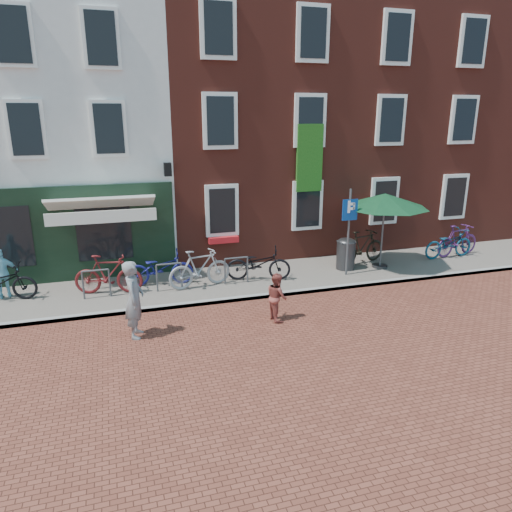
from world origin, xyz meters
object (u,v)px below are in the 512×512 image
object	(u,v)px
bicycle_1	(108,274)
bicycle_7	(458,240)
parasol	(385,198)
bicycle_4	(258,264)
parking_sign	(349,222)
bicycle_2	(160,268)
boy	(277,297)
woman	(134,299)
bicycle_5	(362,247)
litter_bin	(346,252)
cafe_person	(2,273)
bicycle_6	(448,243)
bicycle_3	(200,268)

from	to	relation	value
bicycle_1	bicycle_7	world-z (taller)	same
parasol	bicycle_4	world-z (taller)	parasol
bicycle_4	bicycle_7	bearing A→B (deg)	-70.75
parking_sign	bicycle_2	distance (m)	5.93
boy	bicycle_4	size ratio (longest dim) A/B	0.63
woman	bicycle_1	distance (m)	2.86
parasol	bicycle_5	world-z (taller)	parasol
bicycle_2	bicycle_7	size ratio (longest dim) A/B	1.03
bicycle_1	litter_bin	bearing A→B (deg)	-76.68
woman	cafe_person	size ratio (longest dim) A/B	1.32
bicycle_6	cafe_person	bearing A→B (deg)	85.51
cafe_person	bicycle_7	bearing A→B (deg)	166.10
bicycle_4	boy	bearing A→B (deg)	-171.18
parasol	woman	world-z (taller)	parasol
bicycle_1	bicycle_2	bearing A→B (deg)	-65.51
boy	bicycle_5	bearing A→B (deg)	-56.62
parking_sign	cafe_person	size ratio (longest dim) A/B	1.95
litter_bin	woman	distance (m)	7.46
bicycle_4	bicycle_5	size ratio (longest dim) A/B	1.03
boy	cafe_person	bearing A→B (deg)	58.77
bicycle_3	bicycle_6	distance (m)	8.97
bicycle_5	bicycle_6	distance (m)	3.27
parking_sign	bicycle_7	xyz separation A→B (m)	(4.78, 0.74, -1.16)
litter_bin	bicycle_4	xyz separation A→B (m)	(-3.06, -0.19, -0.06)
boy	bicycle_7	bearing A→B (deg)	-73.46
bicycle_5	bicycle_6	size ratio (longest dim) A/B	0.97
parking_sign	bicycle_7	size ratio (longest dim) A/B	1.44
parking_sign	woman	world-z (taller)	parking_sign
woman	cafe_person	xyz separation A→B (m)	(-3.36, 3.33, -0.12)
cafe_person	bicycle_6	world-z (taller)	cafe_person
litter_bin	bicycle_7	bearing A→B (deg)	2.26
parasol	bicycle_2	bearing A→B (deg)	176.36
parking_sign	boy	xyz separation A→B (m)	(-3.18, -2.36, -1.21)
bicycle_2	parking_sign	bearing A→B (deg)	-92.68
litter_bin	bicycle_6	distance (m)	4.07
parking_sign	bicycle_4	size ratio (longest dim) A/B	1.40
cafe_person	bicycle_1	size ratio (longest dim) A/B	0.74
litter_bin	parking_sign	distance (m)	1.31
bicycle_5	bicycle_3	bearing A→B (deg)	84.50
cafe_person	bicycle_5	world-z (taller)	cafe_person
boy	bicycle_4	world-z (taller)	boy
cafe_person	parasol	bearing A→B (deg)	163.83
bicycle_1	bicycle_7	size ratio (longest dim) A/B	1.00
parking_sign	bicycle_6	bearing A→B (deg)	8.46
boy	bicycle_4	distance (m)	2.75
litter_bin	bicycle_1	bearing A→B (deg)	-179.63
parking_sign	woman	size ratio (longest dim) A/B	1.48
boy	bicycle_3	size ratio (longest dim) A/B	0.65
bicycle_6	litter_bin	bearing A→B (deg)	88.29
bicycle_2	bicycle_4	size ratio (longest dim) A/B	1.00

